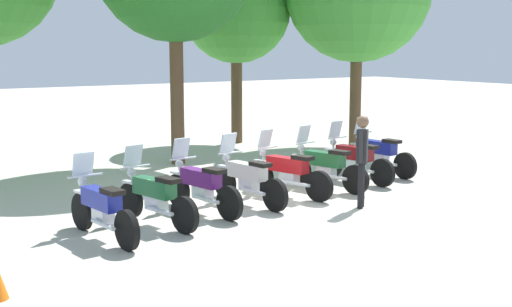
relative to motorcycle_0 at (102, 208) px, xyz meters
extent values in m
plane|color=#BCB7A8|center=(3.85, 0.83, -0.52)|extent=(80.00, 80.00, 0.00)
cylinder|color=black|center=(-0.08, 0.73, -0.20)|extent=(0.17, 0.65, 0.64)
cylinder|color=black|center=(0.10, -0.81, -0.20)|extent=(0.17, 0.65, 0.64)
cube|color=silver|center=(-0.08, 0.73, 0.14)|extent=(0.16, 0.37, 0.04)
cube|color=navy|center=(0.00, 0.01, 0.15)|extent=(0.37, 0.97, 0.30)
cube|color=silver|center=(0.01, -0.04, -0.12)|extent=(0.27, 0.42, 0.24)
cube|color=black|center=(0.05, -0.39, 0.34)|extent=(0.29, 0.47, 0.08)
cylinder|color=silver|center=(-0.07, 0.64, 0.12)|extent=(0.08, 0.23, 0.64)
cylinder|color=silver|center=(-0.06, 0.55, 0.45)|extent=(0.62, 0.11, 0.04)
sphere|color=silver|center=(-0.08, 0.68, 0.33)|extent=(0.18, 0.18, 0.16)
cylinder|color=silver|center=(-0.12, -0.36, -0.18)|extent=(0.15, 0.70, 0.07)
cube|color=silver|center=(-0.07, 0.61, 0.65)|extent=(0.37, 0.17, 0.39)
cylinder|color=black|center=(0.94, 1.06, -0.20)|extent=(0.23, 0.65, 0.64)
cylinder|color=black|center=(1.27, -0.45, -0.20)|extent=(0.23, 0.65, 0.64)
cube|color=silver|center=(0.94, 1.06, 0.14)|extent=(0.19, 0.38, 0.04)
cube|color=#1E6033|center=(1.10, 0.35, 0.15)|extent=(0.46, 0.98, 0.30)
cube|color=silver|center=(1.11, 0.30, -0.12)|extent=(0.30, 0.44, 0.24)
cube|color=black|center=(1.18, -0.04, 0.34)|extent=(0.33, 0.48, 0.08)
cylinder|color=silver|center=(0.96, 0.97, 0.12)|extent=(0.10, 0.23, 0.64)
cylinder|color=silver|center=(0.98, 0.89, 0.45)|extent=(0.61, 0.17, 0.04)
sphere|color=silver|center=(0.95, 1.01, 0.33)|extent=(0.19, 0.19, 0.16)
cylinder|color=silver|center=(1.01, -0.02, -0.18)|extent=(0.22, 0.70, 0.07)
cube|color=silver|center=(0.97, 0.94, 0.65)|extent=(0.38, 0.21, 0.39)
cylinder|color=black|center=(2.07, 1.40, -0.20)|extent=(0.21, 0.65, 0.64)
cylinder|color=black|center=(2.34, -0.13, -0.20)|extent=(0.21, 0.65, 0.64)
cube|color=silver|center=(2.07, 1.40, 0.14)|extent=(0.18, 0.38, 0.04)
cube|color=#59196B|center=(2.20, 0.68, 0.15)|extent=(0.42, 0.98, 0.30)
cube|color=silver|center=(2.20, 0.63, -0.12)|extent=(0.28, 0.43, 0.24)
cube|color=black|center=(2.26, 0.29, 0.34)|extent=(0.31, 0.47, 0.08)
cylinder|color=silver|center=(2.09, 1.31, 0.12)|extent=(0.09, 0.23, 0.64)
cylinder|color=silver|center=(2.10, 1.22, 0.45)|extent=(0.62, 0.14, 0.04)
sphere|color=silver|center=(2.08, 1.35, 0.33)|extent=(0.18, 0.18, 0.16)
cylinder|color=silver|center=(2.10, 0.31, -0.18)|extent=(0.19, 0.70, 0.07)
cube|color=silver|center=(2.09, 1.28, 0.65)|extent=(0.38, 0.19, 0.39)
cylinder|color=black|center=(3.20, 1.51, -0.20)|extent=(0.18, 0.65, 0.64)
cylinder|color=black|center=(3.40, -0.02, -0.20)|extent=(0.18, 0.65, 0.64)
cube|color=silver|center=(3.20, 1.51, 0.14)|extent=(0.17, 0.37, 0.04)
cube|color=silver|center=(3.30, 0.79, 0.15)|extent=(0.38, 0.98, 0.30)
cube|color=silver|center=(3.30, 0.75, -0.12)|extent=(0.27, 0.42, 0.24)
cube|color=black|center=(3.35, 0.40, 0.34)|extent=(0.29, 0.47, 0.08)
cylinder|color=silver|center=(3.22, 1.42, 0.12)|extent=(0.08, 0.23, 0.64)
cylinder|color=silver|center=(3.23, 1.34, 0.45)|extent=(0.62, 0.12, 0.04)
sphere|color=silver|center=(3.21, 1.46, 0.33)|extent=(0.18, 0.18, 0.16)
cylinder|color=silver|center=(3.18, 0.43, -0.18)|extent=(0.16, 0.70, 0.07)
cube|color=silver|center=(3.22, 1.39, 0.65)|extent=(0.37, 0.18, 0.39)
cylinder|color=black|center=(4.20, 1.66, -0.20)|extent=(0.27, 0.64, 0.64)
cylinder|color=black|center=(4.61, 0.17, -0.20)|extent=(0.27, 0.64, 0.64)
cube|color=silver|center=(4.20, 1.66, 0.14)|extent=(0.21, 0.38, 0.04)
cube|color=red|center=(4.39, 0.96, 0.15)|extent=(0.50, 0.98, 0.30)
cube|color=silver|center=(4.40, 0.91, -0.12)|extent=(0.32, 0.44, 0.24)
cube|color=black|center=(4.50, 0.58, 0.34)|extent=(0.35, 0.49, 0.08)
cylinder|color=silver|center=(4.22, 1.57, 0.12)|extent=(0.11, 0.23, 0.64)
cylinder|color=silver|center=(4.24, 1.49, 0.45)|extent=(0.61, 0.20, 0.04)
sphere|color=silver|center=(4.21, 1.61, 0.33)|extent=(0.20, 0.20, 0.16)
cylinder|color=silver|center=(4.33, 0.58, -0.18)|extent=(0.25, 0.69, 0.07)
cube|color=silver|center=(4.23, 1.54, 0.65)|extent=(0.38, 0.22, 0.39)
cylinder|color=black|center=(5.32, 1.80, -0.20)|extent=(0.25, 0.65, 0.64)
cylinder|color=black|center=(5.68, 0.29, -0.20)|extent=(0.25, 0.65, 0.64)
cube|color=silver|center=(5.32, 1.80, 0.14)|extent=(0.20, 0.38, 0.04)
cube|color=#1E6033|center=(5.49, 1.09, 0.15)|extent=(0.47, 0.98, 0.30)
cube|color=silver|center=(5.50, 1.04, -0.12)|extent=(0.31, 0.44, 0.24)
cube|color=black|center=(5.58, 0.70, 0.34)|extent=(0.34, 0.48, 0.08)
cylinder|color=silver|center=(5.34, 1.71, 0.12)|extent=(0.10, 0.23, 0.64)
cylinder|color=silver|center=(5.36, 1.62, 0.45)|extent=(0.61, 0.18, 0.04)
sphere|color=silver|center=(5.33, 1.75, 0.33)|extent=(0.19, 0.19, 0.16)
cylinder|color=silver|center=(5.42, 0.72, -0.18)|extent=(0.23, 0.70, 0.07)
cube|color=silver|center=(5.35, 1.68, 0.65)|extent=(0.38, 0.21, 0.39)
cylinder|color=black|center=(6.49, 2.09, -0.20)|extent=(0.19, 0.65, 0.64)
cylinder|color=black|center=(6.70, 0.56, -0.20)|extent=(0.19, 0.65, 0.64)
cube|color=silver|center=(6.49, 2.09, 0.14)|extent=(0.17, 0.37, 0.04)
cube|color=maroon|center=(6.59, 1.38, 0.15)|extent=(0.39, 0.98, 0.30)
cube|color=silver|center=(6.60, 1.33, -0.12)|extent=(0.27, 0.43, 0.24)
cube|color=black|center=(6.65, 0.98, 0.34)|extent=(0.30, 0.47, 0.08)
cylinder|color=silver|center=(6.51, 2.00, 0.12)|extent=(0.08, 0.23, 0.64)
cylinder|color=silver|center=(6.52, 1.92, 0.45)|extent=(0.62, 0.12, 0.04)
sphere|color=silver|center=(6.50, 2.04, 0.33)|extent=(0.18, 0.18, 0.16)
cylinder|color=silver|center=(6.48, 1.01, -0.18)|extent=(0.16, 0.70, 0.07)
cube|color=silver|center=(6.51, 1.97, 0.65)|extent=(0.37, 0.18, 0.39)
cylinder|color=black|center=(7.63, 2.46, -0.20)|extent=(0.16, 0.65, 0.64)
cylinder|color=black|center=(7.77, 0.92, -0.20)|extent=(0.16, 0.65, 0.64)
cube|color=silver|center=(7.63, 2.46, 0.14)|extent=(0.15, 0.37, 0.04)
cube|color=navy|center=(7.69, 1.74, 0.15)|extent=(0.34, 0.97, 0.30)
cube|color=silver|center=(7.70, 1.69, -0.12)|extent=(0.25, 0.42, 0.24)
cube|color=black|center=(7.73, 1.34, 0.34)|extent=(0.28, 0.46, 0.08)
cylinder|color=silver|center=(7.64, 2.37, 0.12)|extent=(0.07, 0.23, 0.64)
cylinder|color=silver|center=(7.65, 2.28, 0.45)|extent=(0.62, 0.09, 0.04)
sphere|color=silver|center=(7.63, 2.41, 0.33)|extent=(0.17, 0.17, 0.16)
cylinder|color=silver|center=(7.57, 1.38, -0.18)|extent=(0.13, 0.70, 0.07)
cube|color=silver|center=(7.64, 2.34, 0.65)|extent=(0.37, 0.16, 0.39)
cylinder|color=black|center=(4.93, -0.70, -0.08)|extent=(0.15, 0.15, 0.87)
cylinder|color=black|center=(5.06, -0.60, -0.08)|extent=(0.15, 0.15, 0.87)
cube|color=#262628|center=(5.00, -0.65, 0.69)|extent=(0.30, 0.29, 0.66)
cylinder|color=#262628|center=(4.87, -0.75, 0.70)|extent=(0.11, 0.11, 0.62)
cylinder|color=#262628|center=(5.12, -0.55, 0.70)|extent=(0.11, 0.11, 0.62)
sphere|color=brown|center=(5.00, -0.65, 1.16)|extent=(0.33, 0.33, 0.24)
cylinder|color=brown|center=(4.26, 5.77, 1.40)|extent=(0.36, 0.36, 3.83)
cylinder|color=brown|center=(7.65, 8.32, 1.02)|extent=(0.36, 0.36, 3.06)
sphere|color=#3D8E33|center=(7.65, 8.32, 3.76)|extent=(3.46, 3.46, 3.46)
cylinder|color=brown|center=(10.36, 5.67, 1.11)|extent=(0.36, 0.36, 3.26)
camera|label=1|loc=(-3.75, -10.37, 2.61)|focal=47.78mm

